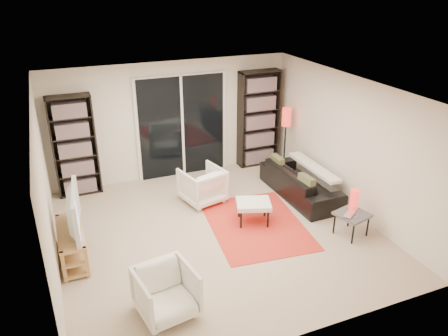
{
  "coord_description": "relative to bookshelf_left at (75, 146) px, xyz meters",
  "views": [
    {
      "loc": [
        -2.25,
        -5.8,
        3.95
      ],
      "look_at": [
        0.25,
        0.3,
        1.0
      ],
      "focal_mm": 35.0,
      "sensor_mm": 36.0,
      "label": 1
    }
  ],
  "objects": [
    {
      "name": "sofa",
      "position": [
        3.91,
        -1.73,
        -0.69
      ],
      "size": [
        0.78,
        1.94,
        0.56
      ],
      "primitive_type": "imported",
      "rotation": [
        0.0,
        0.0,
        1.58
      ],
      "color": "black",
      "rests_on": "floor"
    },
    {
      "name": "wall_right",
      "position": [
        4.45,
        -2.33,
        0.22
      ],
      "size": [
        0.02,
        5.0,
        2.4
      ],
      "primitive_type": "cube",
      "color": "silver",
      "rests_on": "ground"
    },
    {
      "name": "armchair_front",
      "position": [
        0.67,
        -3.87,
        -0.65
      ],
      "size": [
        0.79,
        0.81,
        0.64
      ],
      "primitive_type": "imported",
      "rotation": [
        0.0,
        0.0,
        0.16
      ],
      "color": "white",
      "rests_on": "floor"
    },
    {
      "name": "tv",
      "position": [
        -0.3,
        -2.21,
        -0.16
      ],
      "size": [
        0.24,
        1.11,
        0.63
      ],
      "primitive_type": "imported",
      "rotation": [
        0.0,
        0.0,
        1.48
      ],
      "color": "black",
      "rests_on": "tv_stand"
    },
    {
      "name": "floor_lamp",
      "position": [
        4.2,
        -0.58,
        0.1
      ],
      "size": [
        0.21,
        0.21,
        1.41
      ],
      "color": "black",
      "rests_on": "floor"
    },
    {
      "name": "bookshelf_left",
      "position": [
        0.0,
        0.0,
        0.0
      ],
      "size": [
        0.8,
        0.3,
        1.95
      ],
      "color": "black",
      "rests_on": "ground"
    },
    {
      "name": "bookshelf_right",
      "position": [
        3.85,
        -0.0,
        0.07
      ],
      "size": [
        0.9,
        0.3,
        2.1
      ],
      "color": "black",
      "rests_on": "ground"
    },
    {
      "name": "wall_back",
      "position": [
        1.95,
        0.17,
        0.22
      ],
      "size": [
        5.0,
        0.02,
        2.4
      ],
      "primitive_type": "cube",
      "color": "silver",
      "rests_on": "ground"
    },
    {
      "name": "rug",
      "position": [
        2.65,
        -2.38,
        -0.97
      ],
      "size": [
        1.74,
        2.22,
        0.01
      ],
      "primitive_type": "cube",
      "rotation": [
        0.0,
        0.0,
        -0.11
      ],
      "color": "red",
      "rests_on": "floor"
    },
    {
      "name": "wall_front",
      "position": [
        1.95,
        -4.83,
        0.22
      ],
      "size": [
        5.0,
        0.02,
        2.4
      ],
      "primitive_type": "cube",
      "color": "silver",
      "rests_on": "ground"
    },
    {
      "name": "tv_stand",
      "position": [
        -0.32,
        -2.21,
        -0.71
      ],
      "size": [
        0.36,
        1.13,
        0.5
      ],
      "color": "tan",
      "rests_on": "floor"
    },
    {
      "name": "armchair_back",
      "position": [
        2.09,
        -1.23,
        -0.64
      ],
      "size": [
        0.86,
        0.88,
        0.67
      ],
      "primitive_type": "imported",
      "rotation": [
        0.0,
        0.0,
        3.38
      ],
      "color": "white",
      "rests_on": "floor"
    },
    {
      "name": "floor",
      "position": [
        1.95,
        -2.33,
        -0.98
      ],
      "size": [
        5.0,
        5.0,
        0.0
      ],
      "primitive_type": "plane",
      "color": "#C1AE97",
      "rests_on": "ground"
    },
    {
      "name": "laptop",
      "position": [
        3.9,
        -3.3,
        -0.56
      ],
      "size": [
        0.36,
        0.33,
        0.02
      ],
      "primitive_type": "imported",
      "rotation": [
        0.0,
        0.0,
        0.59
      ],
      "color": "silver",
      "rests_on": "side_table"
    },
    {
      "name": "wall_left",
      "position": [
        -0.55,
        -2.33,
        0.22
      ],
      "size": [
        0.02,
        5.0,
        2.4
      ],
      "primitive_type": "cube",
      "color": "silver",
      "rests_on": "ground"
    },
    {
      "name": "table_lamp",
      "position": [
        4.07,
        -3.1,
        -0.41
      ],
      "size": [
        0.15,
        0.15,
        0.33
      ],
      "primitive_type": "cylinder",
      "color": "red",
      "rests_on": "side_table"
    },
    {
      "name": "ottoman",
      "position": [
        2.64,
        -2.29,
        -0.63
      ],
      "size": [
        0.69,
        0.63,
        0.4
      ],
      "color": "white",
      "rests_on": "floor"
    },
    {
      "name": "ceiling",
      "position": [
        1.95,
        -2.33,
        1.42
      ],
      "size": [
        5.0,
        5.0,
        0.02
      ],
      "primitive_type": "cube",
      "color": "white",
      "rests_on": "wall_back"
    },
    {
      "name": "side_table",
      "position": [
        3.95,
        -3.24,
        -0.62
      ],
      "size": [
        0.57,
        0.57,
        0.4
      ],
      "color": "#505055",
      "rests_on": "floor"
    },
    {
      "name": "sliding_door",
      "position": [
        2.15,
        0.13,
        0.07
      ],
      "size": [
        1.92,
        0.08,
        2.16
      ],
      "color": "white",
      "rests_on": "ground"
    }
  ]
}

